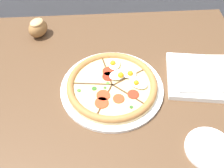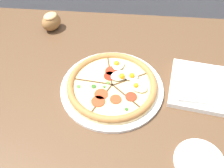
% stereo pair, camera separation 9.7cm
% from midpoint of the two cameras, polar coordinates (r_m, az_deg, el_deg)
% --- Properties ---
extents(ground_plane, '(12.00, 12.00, 0.00)m').
position_cam_midpoint_polar(ground_plane, '(1.63, -1.56, -16.65)').
color(ground_plane, '#2D2826').
extents(dining_table, '(1.26, 0.85, 0.72)m').
position_cam_midpoint_polar(dining_table, '(1.09, -2.23, -3.14)').
color(dining_table, '#513823').
rests_on(dining_table, ground_plane).
extents(pizza, '(0.36, 0.36, 0.05)m').
position_cam_midpoint_polar(pizza, '(0.98, 2.91, -0.54)').
color(pizza, white).
rests_on(pizza, dining_table).
extents(napkin_folded, '(0.29, 0.26, 0.04)m').
position_cam_midpoint_polar(napkin_folded, '(1.05, 21.40, -0.60)').
color(napkin_folded, white).
rests_on(napkin_folded, dining_table).
extents(bread_piece_near, '(0.10, 0.11, 0.08)m').
position_cam_midpoint_polar(bread_piece_near, '(1.23, -10.02, 12.34)').
color(bread_piece_near, olive).
rests_on(bread_piece_near, dining_table).
extents(side_saucer, '(0.15, 0.15, 0.01)m').
position_cam_midpoint_polar(side_saucer, '(0.89, 20.41, -14.82)').
color(side_saucer, white).
rests_on(side_saucer, dining_table).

